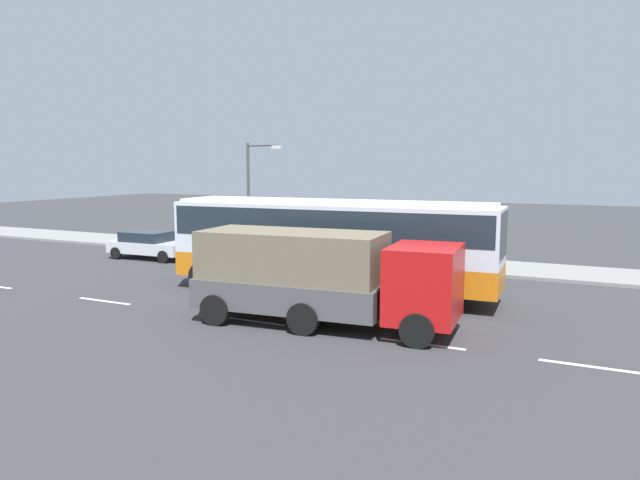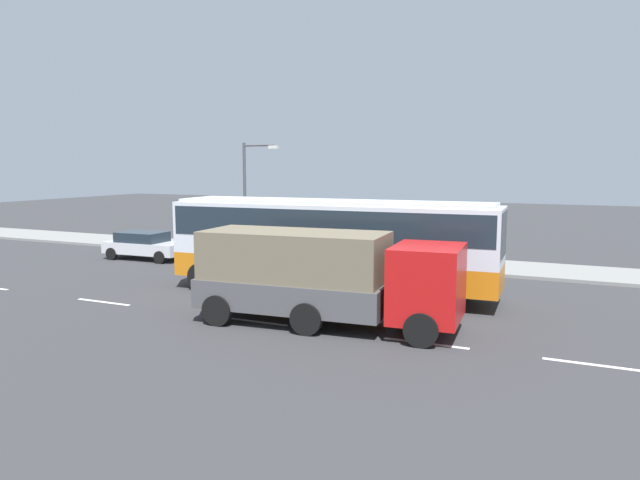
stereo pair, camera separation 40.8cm
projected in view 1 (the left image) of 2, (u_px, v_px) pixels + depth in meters
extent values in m
plane|color=#333335|center=(275.00, 297.00, 21.93)|extent=(120.00, 120.00, 0.00)
cube|color=gray|center=(367.00, 259.00, 30.43)|extent=(80.00, 4.00, 0.15)
cube|color=white|center=(105.00, 301.00, 21.25)|extent=(2.40, 0.16, 0.01)
cube|color=white|center=(252.00, 321.00, 18.54)|extent=(2.40, 0.16, 0.01)
cube|color=white|center=(422.00, 344.00, 16.17)|extent=(2.40, 0.16, 0.01)
cube|color=white|center=(591.00, 366.00, 14.35)|extent=(2.40, 0.16, 0.01)
cube|color=orange|center=(331.00, 268.00, 22.18)|extent=(12.52, 3.16, 0.93)
cube|color=silver|center=(332.00, 230.00, 21.99)|extent=(12.52, 3.16, 1.99)
cube|color=#1E2833|center=(332.00, 222.00, 21.96)|extent=(12.28, 3.18, 1.09)
cube|color=#1E2833|center=(502.00, 235.00, 19.63)|extent=(0.24, 2.32, 1.59)
cube|color=silver|center=(332.00, 202.00, 21.86)|extent=(12.02, 2.99, 0.12)
cylinder|color=black|center=(460.00, 284.00, 21.59)|extent=(1.11, 0.36, 1.10)
cylinder|color=black|center=(447.00, 298.00, 19.37)|extent=(1.11, 0.36, 1.10)
cylinder|color=black|center=(258.00, 268.00, 24.80)|extent=(1.11, 0.36, 1.10)
cylinder|color=black|center=(228.00, 279.00, 22.59)|extent=(1.11, 0.36, 1.10)
cylinder|color=black|center=(234.00, 267.00, 25.26)|extent=(1.11, 0.36, 1.10)
cylinder|color=black|center=(202.00, 276.00, 23.05)|extent=(1.11, 0.36, 1.10)
cube|color=red|center=(424.00, 283.00, 16.76)|extent=(2.11, 2.61, 2.14)
cube|color=#4C4C4F|center=(292.00, 293.00, 18.33)|extent=(6.11, 2.92, 0.90)
cube|color=#6B604C|center=(292.00, 255.00, 18.17)|extent=(5.87, 2.81, 1.49)
cylinder|color=black|center=(433.00, 310.00, 17.97)|extent=(0.98, 0.35, 0.96)
cylinder|color=black|center=(417.00, 330.00, 15.78)|extent=(0.98, 0.35, 0.96)
cylinder|color=black|center=(331.00, 301.00, 19.17)|extent=(0.98, 0.35, 0.96)
cylinder|color=black|center=(303.00, 319.00, 16.98)|extent=(0.98, 0.35, 0.96)
cylinder|color=black|center=(252.00, 294.00, 20.23)|extent=(0.98, 0.35, 0.96)
cylinder|color=black|center=(215.00, 310.00, 18.03)|extent=(0.98, 0.35, 0.96)
cube|color=silver|center=(150.00, 247.00, 30.77)|extent=(4.42, 1.95, 0.60)
cube|color=#1E2833|center=(146.00, 236.00, 30.79)|extent=(2.45, 1.74, 0.51)
cylinder|color=black|center=(184.00, 252.00, 30.97)|extent=(0.65, 0.22, 0.64)
cylinder|color=black|center=(163.00, 257.00, 29.41)|extent=(0.65, 0.22, 0.64)
cylinder|color=black|center=(139.00, 249.00, 32.20)|extent=(0.65, 0.22, 0.64)
cylinder|color=black|center=(116.00, 253.00, 30.63)|extent=(0.65, 0.22, 0.64)
cylinder|color=#38334C|center=(447.00, 255.00, 28.18)|extent=(0.14, 0.14, 0.87)
cylinder|color=#38334C|center=(444.00, 255.00, 28.16)|extent=(0.14, 0.14, 0.87)
cylinder|color=#2672B2|center=(446.00, 240.00, 28.07)|extent=(0.32, 0.32, 0.65)
sphere|color=brown|center=(446.00, 230.00, 28.02)|extent=(0.24, 0.24, 0.24)
cylinder|color=#38334C|center=(302.00, 246.00, 31.81)|extent=(0.14, 0.14, 0.77)
cylinder|color=#38334C|center=(303.00, 246.00, 31.65)|extent=(0.14, 0.14, 0.77)
cylinder|color=#B2333F|center=(302.00, 234.00, 31.64)|extent=(0.32, 0.32, 0.58)
sphere|color=tan|center=(302.00, 227.00, 31.59)|extent=(0.21, 0.21, 0.21)
cylinder|color=#47474C|center=(249.00, 198.00, 31.65)|extent=(0.16, 0.16, 5.92)
cylinder|color=#47474C|center=(262.00, 145.00, 30.90)|extent=(1.79, 0.10, 0.10)
cube|color=silver|center=(277.00, 147.00, 30.53)|extent=(0.50, 0.24, 0.16)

